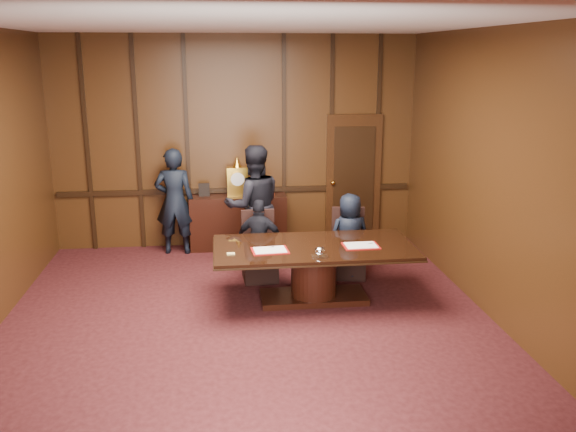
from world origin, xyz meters
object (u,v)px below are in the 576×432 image
object	(u,v)px
sideboard	(238,220)
witness_left	(175,201)
conference_table	(314,264)
signatory_left	(260,241)
signatory_right	(350,236)
witness_right	(254,206)

from	to	relation	value
sideboard	witness_left	size ratio (longest dim) A/B	0.92
conference_table	witness_left	xyz separation A→B (m)	(-1.93, 2.25, 0.36)
conference_table	signatory_left	size ratio (longest dim) A/B	2.17
signatory_right	witness_left	size ratio (longest dim) A/B	0.72
sideboard	signatory_left	distance (m)	1.63
signatory_right	sideboard	bearing A→B (deg)	-53.22
witness_left	witness_right	world-z (taller)	witness_right
conference_table	witness_left	bearing A→B (deg)	130.55
sideboard	witness_right	distance (m)	1.00
signatory_left	witness_left	size ratio (longest dim) A/B	0.69
signatory_left	witness_right	xyz separation A→B (m)	(-0.04, 0.74, 0.33)
signatory_left	witness_right	world-z (taller)	witness_right
sideboard	witness_right	world-z (taller)	witness_right
witness_right	witness_left	bearing A→B (deg)	-38.04
signatory_right	witness_left	distance (m)	2.97
conference_table	signatory_left	world-z (taller)	signatory_left
signatory_left	witness_left	xyz separation A→B (m)	(-1.28, 1.45, 0.27)
signatory_right	witness_left	xyz separation A→B (m)	(-2.58, 1.45, 0.24)
conference_table	witness_left	size ratio (longest dim) A/B	1.51
signatory_left	signatory_right	size ratio (longest dim) A/B	0.96
sideboard	witness_right	size ratio (longest dim) A/B	0.86
witness_right	sideboard	bearing A→B (deg)	-84.48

